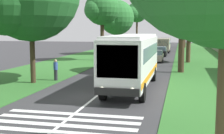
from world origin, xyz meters
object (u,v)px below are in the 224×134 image
at_px(roadside_tree_right_3, 184,11).
at_px(pedestrian, 56,70).
at_px(roadside_tree_right_4, 188,11).
at_px(trailing_minibus_0, 164,44).
at_px(roadside_tree_right_0, 182,11).
at_px(trailing_car_1, 161,52).
at_px(utility_pole, 181,25).
at_px(roadside_tree_left_4, 101,9).
at_px(roadside_tree_left_1, 136,13).
at_px(roadside_tree_left_3, 116,18).
at_px(trailing_car_0, 156,56).
at_px(coach_bus, 133,58).

height_order(roadside_tree_right_3, pedestrian, roadside_tree_right_3).
bearing_deg(roadside_tree_right_4, roadside_tree_right_3, 0.26).
height_order(trailing_minibus_0, roadside_tree_right_0, roadside_tree_right_0).
xyz_separation_m(trailing_car_1, utility_pole, (-13.25, -2.95, 3.88)).
xyz_separation_m(roadside_tree_left_4, roadside_tree_right_0, (20.11, -10.31, 0.73)).
distance_m(roadside_tree_left_1, utility_pole, 48.37).
bearing_deg(roadside_tree_right_4, roadside_tree_left_4, 88.69).
distance_m(roadside_tree_right_3, pedestrian, 49.64).
bearing_deg(roadside_tree_left_4, roadside_tree_right_4, -91.31).
xyz_separation_m(roadside_tree_left_3, pedestrian, (-26.86, -0.66, -4.92)).
bearing_deg(trailing_car_0, roadside_tree_left_3, 36.79).
relative_size(trailing_car_1, roadside_tree_left_1, 0.39).
bearing_deg(roadside_tree_left_4, roadside_tree_right_3, -18.86).
relative_size(roadside_tree_left_1, roadside_tree_right_0, 0.99).
bearing_deg(roadside_tree_right_3, pedestrian, 167.88).
bearing_deg(roadside_tree_right_0, trailing_car_0, 170.66).
relative_size(roadside_tree_left_1, pedestrian, 6.59).
relative_size(trailing_car_1, pedestrian, 2.54).
height_order(roadside_tree_left_4, pedestrian, roadside_tree_left_4).
relative_size(roadside_tree_right_3, pedestrian, 6.87).
xyz_separation_m(roadside_tree_left_1, roadside_tree_left_4, (-42.18, -1.37, -1.60)).
bearing_deg(trailing_car_1, roadside_tree_left_3, 76.70).
distance_m(roadside_tree_left_4, roadside_tree_right_3, 33.34).
distance_m(coach_bus, trailing_car_0, 19.03).
bearing_deg(pedestrian, roadside_tree_left_3, 1.41).
distance_m(trailing_minibus_0, pedestrian, 33.22).
distance_m(trailing_car_0, pedestrian, 18.34).
xyz_separation_m(roadside_tree_left_3, roadside_tree_right_3, (21.18, -10.98, 2.17)).
bearing_deg(coach_bus, roadside_tree_left_3, 14.04).
xyz_separation_m(roadside_tree_right_3, pedestrian, (-48.04, 10.32, -7.10)).
bearing_deg(coach_bus, roadside_tree_right_3, -4.34).
height_order(roadside_tree_left_4, roadside_tree_right_3, roadside_tree_right_3).
distance_m(trailing_car_1, roadside_tree_right_4, 11.10).
height_order(trailing_car_1, roadside_tree_right_3, roadside_tree_right_3).
relative_size(trailing_car_1, trailing_minibus_0, 0.72).
distance_m(roadside_tree_left_3, roadside_tree_right_3, 23.95).
height_order(roadside_tree_left_1, roadside_tree_left_3, roadside_tree_left_1).
bearing_deg(roadside_tree_left_1, roadside_tree_right_3, -131.27).
relative_size(roadside_tree_right_4, utility_pole, 1.08).
xyz_separation_m(trailing_minibus_0, roadside_tree_right_3, (15.52, -3.52, 6.46)).
height_order(roadside_tree_left_4, utility_pole, roadside_tree_left_4).
bearing_deg(roadside_tree_left_4, pedestrian, -178.44).
bearing_deg(roadside_tree_left_4, roadside_tree_left_3, 1.17).
xyz_separation_m(roadside_tree_left_3, roadside_tree_right_0, (9.77, -10.52, 1.59)).
relative_size(roadside_tree_left_3, utility_pole, 1.01).
distance_m(trailing_car_0, utility_pole, 7.18).
distance_m(roadside_tree_left_1, roadside_tree_left_3, 31.95).
bearing_deg(roadside_tree_left_1, roadside_tree_left_4, -178.13).
relative_size(trailing_car_0, roadside_tree_left_4, 0.48).
relative_size(coach_bus, roadside_tree_left_4, 1.24).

